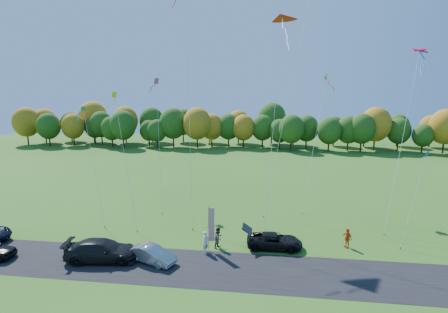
# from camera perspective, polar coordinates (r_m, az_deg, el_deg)

# --- Properties ---
(ground) EXTENTS (160.00, 160.00, 0.00)m
(ground) POSITION_cam_1_polar(r_m,az_deg,el_deg) (31.98, -1.44, -14.43)
(ground) COLOR #305917
(asphalt_strip) EXTENTS (90.00, 6.00, 0.01)m
(asphalt_strip) POSITION_cam_1_polar(r_m,az_deg,el_deg) (28.45, -2.74, -17.77)
(asphalt_strip) COLOR black
(asphalt_strip) RESTS_ON ground
(tree_line) EXTENTS (116.00, 12.00, 10.00)m
(tree_line) POSITION_cam_1_polar(r_m,az_deg,el_deg) (84.85, 4.30, 1.33)
(tree_line) COLOR #1E4711
(tree_line) RESTS_ON ground
(black_suv) EXTENTS (4.83, 2.26, 1.34)m
(black_suv) POSITION_cam_1_polar(r_m,az_deg,el_deg) (31.65, 8.26, -13.49)
(black_suv) COLOR black
(black_suv) RESTS_ON ground
(silver_sedan) EXTENTS (4.30, 2.74, 1.34)m
(silver_sedan) POSITION_cam_1_polar(r_m,az_deg,el_deg) (29.59, -11.72, -15.38)
(silver_sedan) COLOR #ABABAF
(silver_sedan) RESTS_ON ground
(dark_truck_a) EXTENTS (6.18, 3.18, 1.71)m
(dark_truck_a) POSITION_cam_1_polar(r_m,az_deg,el_deg) (30.85, -19.26, -14.27)
(dark_truck_a) COLOR black
(dark_truck_a) RESTS_ON ground
(person_tailgate_a) EXTENTS (0.64, 0.79, 1.88)m
(person_tailgate_a) POSITION_cam_1_polar(r_m,az_deg,el_deg) (30.50, -3.00, -13.78)
(person_tailgate_a) COLOR silver
(person_tailgate_a) RESTS_ON ground
(person_tailgate_b) EXTENTS (1.00, 1.09, 1.81)m
(person_tailgate_b) POSITION_cam_1_polar(r_m,az_deg,el_deg) (31.39, -0.90, -13.11)
(person_tailgate_b) COLOR gray
(person_tailgate_b) RESTS_ON ground
(person_east) EXTENTS (0.93, 1.08, 1.74)m
(person_east) POSITION_cam_1_polar(r_m,az_deg,el_deg) (33.24, 19.45, -12.42)
(person_east) COLOR #E95715
(person_east) RESTS_ON ground
(feather_flag) EXTENTS (0.52, 0.14, 3.95)m
(feather_flag) POSITION_cam_1_polar(r_m,az_deg,el_deg) (30.23, -2.16, -10.98)
(feather_flag) COLOR #999999
(feather_flag) RESTS_ON ground
(kite_delta_blue) EXTENTS (4.48, 12.04, 28.28)m
(kite_delta_blue) POSITION_cam_1_polar(r_m,az_deg,el_deg) (38.52, -5.82, 10.88)
(kite_delta_blue) COLOR #4C3F33
(kite_delta_blue) RESTS_ON ground
(kite_parafoil_orange) EXTENTS (8.10, 12.84, 31.66)m
(kite_parafoil_orange) POSITION_cam_1_polar(r_m,az_deg,el_deg) (42.73, 11.36, 13.18)
(kite_parafoil_orange) COLOR #4C3F33
(kite_parafoil_orange) RESTS_ON ground
(kite_delta_red) EXTENTS (2.84, 8.73, 22.48)m
(kite_delta_red) POSITION_cam_1_polar(r_m,az_deg,el_deg) (34.26, 8.25, 7.04)
(kite_delta_red) COLOR #4C3F33
(kite_delta_red) RESTS_ON ground
(kite_parafoil_rainbow) EXTENTS (6.37, 8.66, 18.48)m
(kite_parafoil_rainbow) POSITION_cam_1_polar(r_m,az_deg,el_deg) (39.81, 27.22, 3.00)
(kite_parafoil_rainbow) COLOR #4C3F33
(kite_parafoil_rainbow) RESTS_ON ground
(kite_diamond_yellow) EXTENTS (4.53, 5.76, 13.83)m
(kite_diamond_yellow) POSITION_cam_1_polar(r_m,az_deg,el_deg) (37.08, -15.83, -0.40)
(kite_diamond_yellow) COLOR #4C3F33
(kite_diamond_yellow) RESTS_ON ground
(kite_diamond_green) EXTENTS (4.43, 5.03, 12.21)m
(kite_diamond_green) POSITION_cam_1_polar(r_m,az_deg,el_deg) (38.99, -20.53, -1.30)
(kite_diamond_green) COLOR #4C3F33
(kite_diamond_green) RESTS_ON ground
(kite_diamond_white) EXTENTS (3.67, 7.97, 16.18)m
(kite_diamond_white) POSITION_cam_1_polar(r_m,az_deg,el_deg) (42.51, 14.59, 2.50)
(kite_diamond_white) COLOR #4C3F33
(kite_diamond_white) RESTS_ON ground
(kite_diamond_pink) EXTENTS (3.47, 8.79, 15.61)m
(kite_diamond_pink) POSITION_cam_1_polar(r_m,az_deg,el_deg) (42.48, -10.56, 2.28)
(kite_diamond_pink) COLOR #4C3F33
(kite_diamond_pink) RESTS_ON ground
(kite_diamond_blue_low) EXTENTS (2.97, 3.13, 8.57)m
(kite_diamond_blue_low) POSITION_cam_1_polar(r_m,az_deg,el_deg) (35.24, 28.58, -6.26)
(kite_diamond_blue_low) COLOR #4C3F33
(kite_diamond_blue_low) RESTS_ON ground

